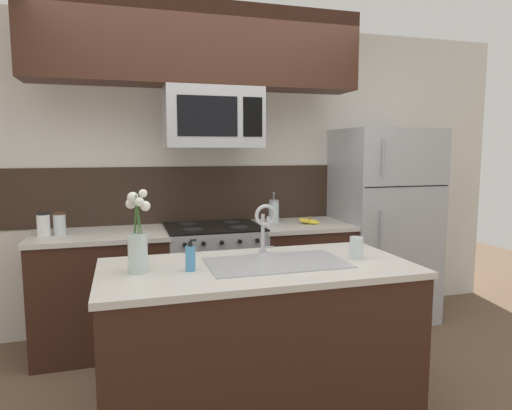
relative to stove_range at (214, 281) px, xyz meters
name	(u,v)px	position (x,y,z in m)	size (l,w,h in m)	color
ground_plane	(242,390)	(0.00, -0.90, -0.46)	(10.00, 10.00, 0.00)	brown
rear_partition	(238,176)	(0.30, 0.38, 0.84)	(5.20, 0.10, 2.60)	silver
splash_band	(206,194)	(0.00, 0.32, 0.69)	(3.47, 0.01, 0.48)	#332319
back_counter_left	(103,291)	(-0.87, 0.00, -0.01)	(1.00, 0.65, 0.91)	#381E14
back_counter_right	(301,275)	(0.76, 0.00, -0.01)	(0.80, 0.65, 0.91)	#381E14
stove_range	(214,281)	(0.00, 0.00, 0.00)	(0.76, 0.64, 0.93)	#A8AAAF
microwave	(213,118)	(0.00, -0.02, 1.32)	(0.74, 0.40, 0.46)	#A8AAAF
upper_cabinet_band	(199,46)	(-0.10, -0.05, 1.85)	(2.50, 0.34, 0.60)	#381E14
refrigerator	(382,225)	(1.56, 0.02, 0.39)	(0.82, 0.74, 1.71)	#A8AAAF
storage_jar_tall	(43,224)	(-1.25, -0.01, 0.54)	(0.09, 0.09, 0.17)	silver
storage_jar_medium	(60,223)	(-1.15, 0.01, 0.53)	(0.09, 0.09, 0.17)	silver
banana_bunch	(310,221)	(0.81, -0.06, 0.47)	(0.19, 0.15, 0.08)	yellow
french_press	(274,212)	(0.53, 0.06, 0.55)	(0.09, 0.09, 0.27)	silver
island_counter	(257,344)	(0.00, -1.25, -0.01)	(1.69, 0.82, 0.91)	#381E14
kitchen_sink	(277,276)	(0.11, -1.25, 0.38)	(0.76, 0.43, 0.16)	#ADAFB5
sink_faucet	(265,222)	(0.11, -1.03, 0.65)	(0.14, 0.14, 0.31)	#B7BABF
dish_soap_bottle	(190,258)	(-0.37, -1.27, 0.52)	(0.06, 0.05, 0.16)	#4C93C6
drinking_glass	(356,248)	(0.58, -1.28, 0.51)	(0.08, 0.08, 0.13)	silver
flower_vase	(138,243)	(-0.63, -1.22, 0.60)	(0.12, 0.15, 0.42)	silver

